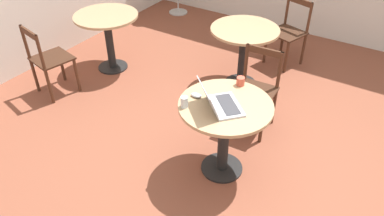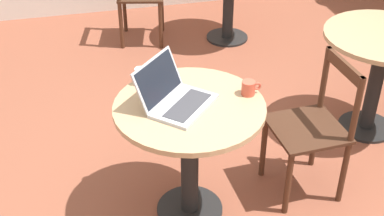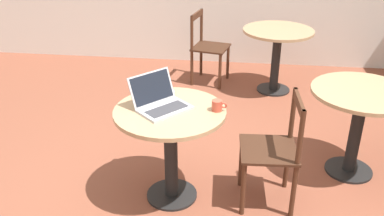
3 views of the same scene
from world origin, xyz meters
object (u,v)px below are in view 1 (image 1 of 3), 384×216
Objects in this scene: cafe_table_mid at (244,42)px; drinking_glass at (184,102)px; chair_far_left at (49,60)px; mug at (241,81)px; chair_mid_right at (289,32)px; mouse at (196,95)px; chair_near_right at (255,91)px; laptop at (220,103)px; cafe_table_near at (225,121)px; cafe_table_far at (108,28)px.

drinking_glass is (-1.64, -0.24, 0.22)m from cafe_table_mid.
chair_far_left is at bearing 82.56° from drinking_glass.
mug reaches higher than cafe_table_mid.
mouse is at bearing 179.55° from chair_mid_right.
chair_near_right reaches higher than mouse.
mouse is at bearing 83.02° from laptop.
chair_near_right is 1.00× the size of chair_mid_right.
cafe_table_near is at bearing -173.74° from chair_mid_right.
drinking_glass is at bearing 166.51° from chair_near_right.
chair_far_left is 2.34m from laptop.
chair_near_right is at bearing -145.28° from cafe_table_mid.
cafe_table_far is at bearing 66.05° from laptop.
chair_mid_right reaches higher than mouse.
chair_near_right is at bearing -172.20° from chair_mid_right.
mouse reaches higher than cafe_table_near.
chair_near_right is (-0.68, -0.47, -0.13)m from cafe_table_mid.
chair_near_right is 1.51m from chair_mid_right.
chair_near_right reaches higher than drinking_glass.
chair_near_right is 1.84× the size of laptop.
chair_near_right is at bearing 1.44° from laptop.
cafe_table_near is 2.32m from cafe_table_far.
cafe_table_near is at bearing -17.31° from laptop.
mug is (0.27, -2.30, 0.35)m from chair_far_left.
chair_near_right is 7.98× the size of mug.
cafe_table_mid is at bearing 34.72° from chair_near_right.
mouse is at bearing 164.22° from chair_near_right.
cafe_table_near is at bearing -176.82° from chair_near_right.
cafe_table_far is 2.35m from chair_mid_right.
cafe_table_mid is 0.92× the size of chair_near_right.
chair_far_left is at bearing 96.82° from mug.
chair_far_left is (-0.69, 2.28, 0.00)m from chair_near_right.
cafe_table_near is at bearing -174.68° from mug.
chair_mid_right is 3.02m from chair_far_left.
drinking_glass is at bearing 155.98° from mug.
chair_far_left is (0.06, 2.33, -0.13)m from cafe_table_near.
mug is (-0.42, -0.01, 0.35)m from chair_near_right.
chair_far_left is (-0.82, 0.18, -0.13)m from cafe_table_far.
cafe_table_near is at bearing -91.40° from chair_far_left.
mug is at bearing 1.40° from laptop.
mug reaches higher than mouse.
laptop is at bearing -178.56° from chair_near_right.
cafe_table_mid is 0.92× the size of chair_far_left.
laptop is at bearing 162.69° from cafe_table_near.
chair_far_left reaches higher than cafe_table_mid.
chair_mid_right is (2.25, 0.25, -0.13)m from cafe_table_near.
mug is (0.37, -0.23, 0.02)m from mouse.
laptop is at bearing -174.44° from chair_mid_right.
chair_near_right is 2.39m from chair_far_left.
chair_mid_right is at bearing -0.45° from mouse.
cafe_table_far is at bearing 67.79° from cafe_table_near.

